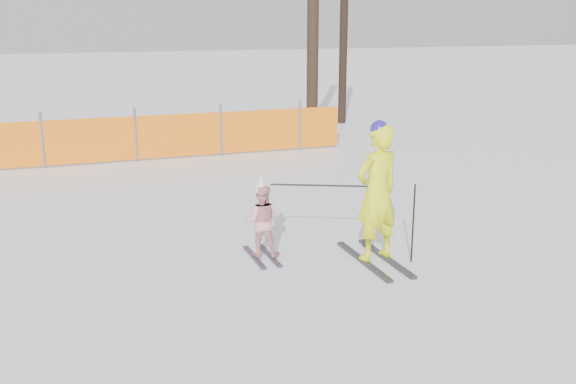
% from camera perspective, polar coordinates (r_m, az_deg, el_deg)
% --- Properties ---
extents(ground, '(120.00, 120.00, 0.00)m').
position_cam_1_polar(ground, '(8.22, 1.19, -7.61)').
color(ground, white).
rests_on(ground, ground).
extents(adult, '(0.76, 1.52, 1.92)m').
position_cam_1_polar(adult, '(8.54, 7.92, -0.05)').
color(adult, black).
rests_on(adult, ground).
extents(child, '(0.59, 0.90, 1.18)m').
position_cam_1_polar(child, '(8.71, -2.37, -2.50)').
color(child, black).
rests_on(child, ground).
extents(ski_poles, '(1.76, 0.81, 1.08)m').
position_cam_1_polar(ski_poles, '(8.57, 6.59, -0.97)').
color(ski_poles, black).
rests_on(ski_poles, ground).
extents(safety_fence, '(15.06, 0.06, 1.25)m').
position_cam_1_polar(safety_fence, '(15.04, -22.99, 3.89)').
color(safety_fence, '#595960').
rests_on(safety_fence, ground).
extents(tree_trunks, '(1.67, 1.19, 7.20)m').
position_cam_1_polar(tree_trunks, '(19.30, 3.15, 15.80)').
color(tree_trunks, black).
rests_on(tree_trunks, ground).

